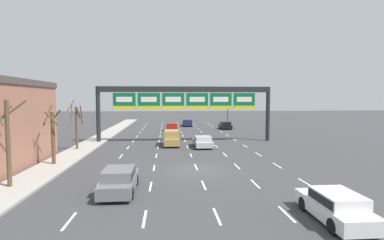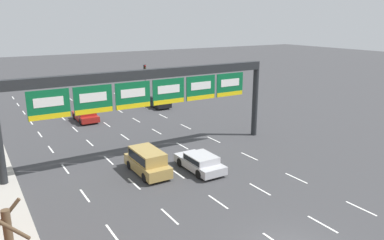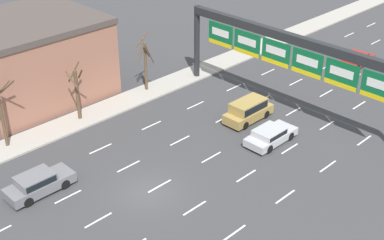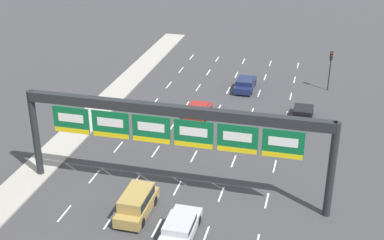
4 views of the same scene
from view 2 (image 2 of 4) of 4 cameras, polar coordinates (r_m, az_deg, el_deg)
The scene contains 8 objects.
lane_dashes at distance 28.91m, azimuth -4.70°, elevation -6.45°, with size 13.32×67.00×0.01m.
sign_gantry at distance 28.88m, azimuth -6.48°, elevation 4.97°, with size 21.92×0.70×6.94m.
suv_gold at distance 26.74m, azimuth -6.82°, elevation -6.12°, with size 1.83×4.41×1.75m.
car_black at distance 46.67m, azimuth -5.19°, elevation 2.82°, with size 1.83×4.07×1.32m.
car_silver at distance 27.14m, azimuth 1.26°, elevation -6.37°, with size 1.93×4.34×1.23m.
car_red at distance 41.63m, azimuth -15.92°, elevation 0.77°, with size 1.92×4.12×1.31m.
car_navy at distance 50.17m, azimuth -15.04°, elevation 3.22°, with size 1.85×4.35×1.30m.
traffic_light_near_gantry at distance 54.59m, azimuth -7.18°, elevation 7.08°, with size 0.30×0.35×4.29m.
Camera 2 is at (-11.98, -10.57, 10.62)m, focal length 35.00 mm.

